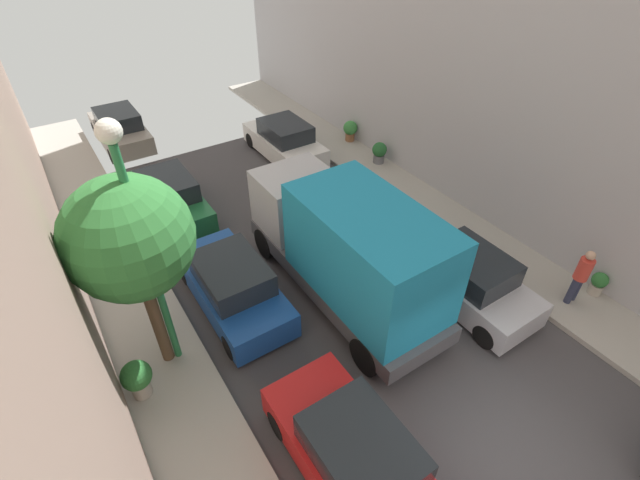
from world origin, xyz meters
The scene contains 16 objects.
ground centered at (0.00, 0.00, 0.00)m, with size 32.00×32.00×0.00m, color #423F42.
sidewalk_right centered at (5.00, 0.00, 0.07)m, with size 2.00×44.00×0.15m, color #A8A399.
parked_car_left_2 centered at (-2.70, 1.22, 0.72)m, with size 1.78×4.20×1.57m.
parked_car_left_3 centered at (-2.70, 6.70, 0.72)m, with size 1.78×4.20×1.57m.
parked_car_left_4 centered at (-2.70, 11.80, 0.72)m, with size 1.78×4.20×1.57m.
parked_car_left_5 centered at (-2.70, 18.25, 0.72)m, with size 1.78×4.20×1.57m.
parked_car_right_3 centered at (2.70, 3.53, 0.72)m, with size 1.78×4.20×1.57m.
parked_car_right_4 centered at (2.70, 13.33, 0.72)m, with size 1.78×4.20×1.57m.
delivery_truck centered at (0.00, 5.30, 1.79)m, with size 2.26×6.60×3.38m.
pedestrian centered at (4.96, 1.69, 1.07)m, with size 0.40×0.36×1.72m.
street_tree_0 centered at (-4.82, 5.87, 3.77)m, with size 2.51×2.51×4.90m.
potted_plant_0 centered at (5.51, 10.59, 0.62)m, with size 0.59×0.59×0.86m.
potted_plant_2 centered at (5.79, 1.48, 0.53)m, with size 0.43×0.43×0.70m.
potted_plant_3 centered at (-5.62, 5.21, 0.72)m, with size 0.67×0.67×0.99m.
potted_plant_5 centered at (5.71, 12.84, 0.66)m, with size 0.61×0.61×0.89m.
lamp_post centered at (-4.60, 5.80, 4.06)m, with size 0.44×0.44×6.02m.
Camera 1 is at (-5.47, -1.76, 9.11)m, focal length 25.26 mm.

